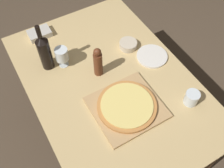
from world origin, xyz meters
TOP-DOWN VIEW (x-y plane):
  - ground_plane at (0.00, 0.00)m, footprint 12.00×12.00m
  - dining_table at (0.00, 0.00)m, footprint 0.98×1.45m
  - cutting_board at (-0.01, -0.22)m, footprint 0.40×0.37m
  - pizza at (-0.01, -0.22)m, footprint 0.35×0.35m
  - wine_bottle at (-0.29, 0.31)m, footprint 0.08×0.08m
  - pepper_mill at (-0.03, 0.09)m, footprint 0.06×0.06m
  - wine_glass at (-0.20, 0.27)m, footprint 0.08×0.08m
  - small_bowl at (0.26, 0.19)m, footprint 0.12×0.12m
  - drinking_tumbler at (0.34, -0.38)m, footprint 0.08×0.08m
  - dinner_plate at (0.35, 0.03)m, footprint 0.21×0.21m
  - food_container at (-0.23, 0.61)m, footprint 0.16×0.11m

SIDE VIEW (x-z plane):
  - ground_plane at x=0.00m, z-range 0.00..0.00m
  - dining_table at x=0.00m, z-range 0.28..1.00m
  - dinner_plate at x=0.35m, z-range 0.72..0.73m
  - cutting_board at x=-0.01m, z-range 0.72..0.74m
  - food_container at x=-0.23m, z-range 0.72..0.76m
  - small_bowl at x=0.26m, z-range 0.72..0.77m
  - pizza at x=-0.01m, z-range 0.74..0.76m
  - drinking_tumbler at x=0.34m, z-range 0.72..0.81m
  - wine_glass at x=-0.20m, z-range 0.75..0.89m
  - pepper_mill at x=-0.03m, z-range 0.71..0.94m
  - wine_bottle at x=-0.29m, z-range 0.68..1.03m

